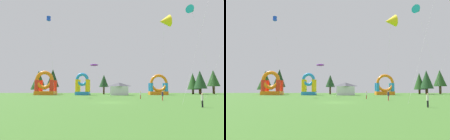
% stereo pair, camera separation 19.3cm
% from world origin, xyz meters
% --- Properties ---
extents(ground_plane, '(120.00, 120.00, 0.00)m').
position_xyz_m(ground_plane, '(0.00, 0.00, 0.00)').
color(ground_plane, '#3D6B28').
extents(kite_teal_delta, '(4.11, 4.24, 18.57)m').
position_xyz_m(kite_teal_delta, '(15.90, 8.62, 17.62)').
color(kite_teal_delta, '#0C7F7A').
rests_on(kite_teal_delta, ground_plane).
extents(kite_yellow_delta, '(2.32, 4.02, 14.96)m').
position_xyz_m(kite_yellow_delta, '(9.28, 3.89, 13.81)').
color(kite_yellow_delta, yellow).
rests_on(kite_yellow_delta, ground_plane).
extents(kite_blue_box, '(1.63, 3.88, 20.82)m').
position_xyz_m(kite_blue_box, '(-16.58, 21.05, 20.18)').
color(kite_blue_box, blue).
rests_on(kite_blue_box, ground_plane).
extents(kite_purple_parafoil, '(4.33, 0.88, 8.34)m').
position_xyz_m(kite_purple_parafoil, '(-4.59, 20.76, 7.97)').
color(kite_purple_parafoil, purple).
rests_on(kite_purple_parafoil, ground_plane).
extents(person_far_side, '(0.37, 0.37, 1.56)m').
position_xyz_m(person_far_side, '(10.20, -8.28, 0.93)').
color(person_far_side, black).
rests_on(person_far_side, ground_plane).
extents(person_left_edge, '(0.30, 0.30, 1.65)m').
position_xyz_m(person_left_edge, '(8.72, 4.21, 0.98)').
color(person_left_edge, '#B21E26').
rests_on(person_left_edge, ground_plane).
extents(person_near_camera, '(0.33, 0.33, 1.54)m').
position_xyz_m(person_near_camera, '(5.62, 9.36, 0.92)').
color(person_near_camera, '#B21E26').
rests_on(person_near_camera, ground_plane).
extents(inflatable_blue_arch, '(5.70, 3.79, 6.45)m').
position_xyz_m(inflatable_blue_arch, '(14.51, 34.21, 2.23)').
color(inflatable_blue_arch, orange).
rests_on(inflatable_blue_arch, ground_plane).
extents(inflatable_red_slide, '(4.22, 4.05, 6.76)m').
position_xyz_m(inflatable_red_slide, '(-9.19, 32.57, 2.61)').
color(inflatable_red_slide, '#268CD8').
rests_on(inflatable_red_slide, ground_plane).
extents(inflatable_orange_dome, '(6.00, 4.87, 7.49)m').
position_xyz_m(inflatable_orange_dome, '(-21.12, 33.79, 2.73)').
color(inflatable_orange_dome, orange).
rests_on(inflatable_orange_dome, ground_plane).
extents(festival_tent, '(5.37, 4.21, 3.81)m').
position_xyz_m(festival_tent, '(2.05, 31.66, 1.91)').
color(festival_tent, silver).
rests_on(festival_tent, ground_plane).
extents(tree_row_0, '(5.45, 5.45, 8.31)m').
position_xyz_m(tree_row_0, '(-26.47, 42.55, 4.91)').
color(tree_row_0, '#4C331E').
rests_on(tree_row_0, ground_plane).
extents(tree_row_1, '(4.73, 4.73, 9.21)m').
position_xyz_m(tree_row_1, '(-22.38, 45.91, 5.81)').
color(tree_row_1, '#4C331E').
rests_on(tree_row_1, ground_plane).
extents(tree_row_2, '(3.33, 3.33, 6.77)m').
position_xyz_m(tree_row_2, '(-3.03, 41.12, 4.57)').
color(tree_row_2, '#4C331E').
rests_on(tree_row_2, ground_plane).
extents(tree_row_3, '(3.85, 3.85, 7.51)m').
position_xyz_m(tree_row_3, '(28.45, 42.19, 4.53)').
color(tree_row_3, '#4C331E').
rests_on(tree_row_3, ground_plane).
extents(tree_row_4, '(4.55, 4.55, 8.28)m').
position_xyz_m(tree_row_4, '(30.34, 40.54, 5.07)').
color(tree_row_4, '#4C331E').
rests_on(tree_row_4, ground_plane).
extents(tree_row_5, '(2.94, 2.94, 5.97)m').
position_xyz_m(tree_row_5, '(31.95, 45.11, 3.92)').
color(tree_row_5, '#4C331E').
rests_on(tree_row_5, ground_plane).
extents(tree_row_6, '(4.54, 4.54, 8.79)m').
position_xyz_m(tree_row_6, '(37.01, 44.78, 5.73)').
color(tree_row_6, '#4C331E').
rests_on(tree_row_6, ground_plane).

